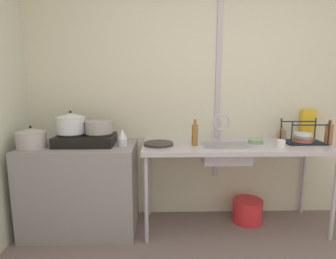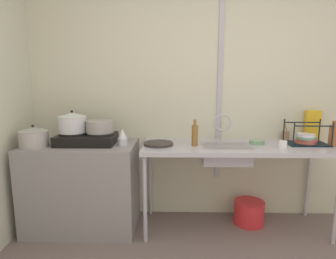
{
  "view_description": "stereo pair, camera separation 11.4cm",
  "coord_description": "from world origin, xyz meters",
  "views": [
    {
      "loc": [
        -0.59,
        -0.95,
        1.4
      ],
      "look_at": [
        -0.52,
        1.57,
        0.96
      ],
      "focal_mm": 29.8,
      "sensor_mm": 36.0,
      "label": 1
    },
    {
      "loc": [
        -0.47,
        -0.95,
        1.4
      ],
      "look_at": [
        -0.52,
        1.57,
        0.96
      ],
      "focal_mm": 29.8,
      "sensor_mm": 36.0,
      "label": 2
    }
  ],
  "objects": [
    {
      "name": "wall_back",
      "position": [
        0.0,
        1.93,
        1.36
      ],
      "size": [
        4.63,
        0.1,
        2.71
      ],
      "primitive_type": "cube",
      "color": "beige",
      "rests_on": "ground"
    },
    {
      "name": "wall_metal_strip",
      "position": [
        -0.01,
        1.87,
        1.49
      ],
      "size": [
        0.05,
        0.01,
        2.17
      ],
      "primitive_type": "cube",
      "color": "#ACA7B0"
    },
    {
      "name": "counter_concrete",
      "position": [
        -1.34,
        1.57,
        0.41
      ],
      "size": [
        1.02,
        0.61,
        0.82
      ],
      "primitive_type": "cube",
      "color": "gray",
      "rests_on": "ground"
    },
    {
      "name": "counter_sink",
      "position": [
        0.11,
        1.57,
        0.77
      ],
      "size": [
        1.73,
        0.61,
        0.82
      ],
      "color": "#ACA7B0",
      "rests_on": "ground"
    },
    {
      "name": "stove",
      "position": [
        -1.28,
        1.57,
        0.88
      ],
      "size": [
        0.53,
        0.35,
        0.11
      ],
      "color": "black",
      "rests_on": "counter_concrete"
    },
    {
      "name": "pot_on_left_burner",
      "position": [
        -1.41,
        1.57,
        1.03
      ],
      "size": [
        0.26,
        0.26,
        0.21
      ],
      "color": "silver",
      "rests_on": "stove"
    },
    {
      "name": "pot_on_right_burner",
      "position": [
        -1.15,
        1.57,
        0.99
      ],
      "size": [
        0.25,
        0.25,
        0.11
      ],
      "color": "gray",
      "rests_on": "stove"
    },
    {
      "name": "pot_beside_stove",
      "position": [
        -1.72,
        1.46,
        0.91
      ],
      "size": [
        0.26,
        0.26,
        0.2
      ],
      "color": "#A69E9B",
      "rests_on": "counter_concrete"
    },
    {
      "name": "percolator",
      "position": [
        -0.94,
        1.53,
        0.9
      ],
      "size": [
        0.09,
        0.09,
        0.15
      ],
      "color": "silver",
      "rests_on": "counter_concrete"
    },
    {
      "name": "sink_basin",
      "position": [
        0.01,
        1.53,
        0.75
      ],
      "size": [
        0.43,
        0.3,
        0.16
      ],
      "primitive_type": "cube",
      "color": "#ACA7B0",
      "rests_on": "counter_sink"
    },
    {
      "name": "faucet",
      "position": [
        -0.02,
        1.64,
        1.01
      ],
      "size": [
        0.17,
        0.09,
        0.28
      ],
      "color": "#ACA7B0",
      "rests_on": "counter_sink"
    },
    {
      "name": "frying_pan",
      "position": [
        -0.61,
        1.55,
        0.84
      ],
      "size": [
        0.27,
        0.27,
        0.03
      ],
      "primitive_type": "cylinder",
      "color": "#342C28",
      "rests_on": "counter_sink"
    },
    {
      "name": "dish_rack",
      "position": [
        0.76,
        1.61,
        0.87
      ],
      "size": [
        0.36,
        0.25,
        0.22
      ],
      "color": "black",
      "rests_on": "counter_sink"
    },
    {
      "name": "cup_by_rack",
      "position": [
        0.49,
        1.46,
        0.85
      ],
      "size": [
        0.07,
        0.07,
        0.06
      ],
      "primitive_type": "cylinder",
      "color": "white",
      "rests_on": "counter_sink"
    },
    {
      "name": "small_bowl_on_drainboard",
      "position": [
        0.31,
        1.61,
        0.84
      ],
      "size": [
        0.14,
        0.14,
        0.04
      ],
      "primitive_type": "cylinder",
      "color": "gray",
      "rests_on": "counter_sink"
    },
    {
      "name": "bottle_by_sink",
      "position": [
        -0.28,
        1.53,
        0.92
      ],
      "size": [
        0.06,
        0.06,
        0.24
      ],
      "color": "brown",
      "rests_on": "counter_sink"
    },
    {
      "name": "bottle_by_rack",
      "position": [
        0.96,
        1.53,
        0.92
      ],
      "size": [
        0.07,
        0.07,
        0.23
      ],
      "color": "brown",
      "rests_on": "counter_sink"
    },
    {
      "name": "cereal_box",
      "position": [
        0.92,
        1.83,
        0.97
      ],
      "size": [
        0.14,
        0.06,
        0.29
      ],
      "primitive_type": "cube",
      "rotation": [
        0.0,
        0.0,
        -0.03
      ],
      "color": "gold",
      "rests_on": "counter_sink"
    },
    {
      "name": "utensil_jar",
      "position": [
        0.66,
        1.82,
        0.87
      ],
      "size": [
        0.07,
        0.07,
        0.2
      ],
      "color": "#9B7451",
      "rests_on": "counter_sink"
    },
    {
      "name": "bucket_on_floor",
      "position": [
        0.28,
        1.65,
        0.11
      ],
      "size": [
        0.29,
        0.29,
        0.23
      ],
      "primitive_type": "cylinder",
      "color": "red",
      "rests_on": "ground"
    }
  ]
}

